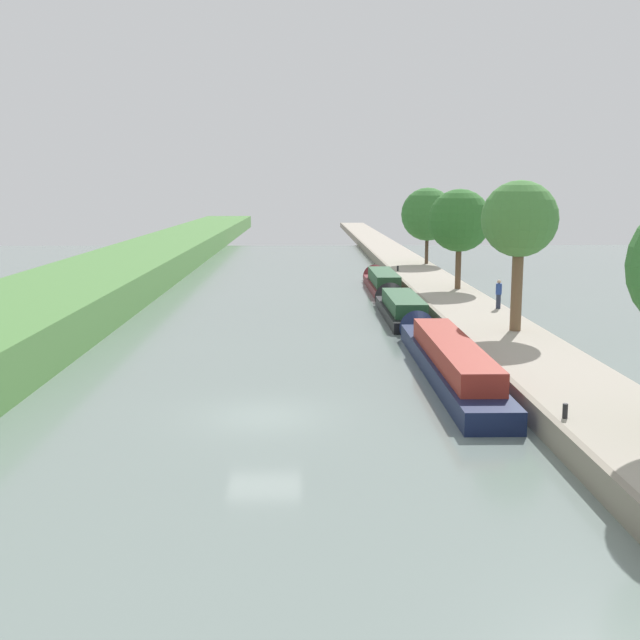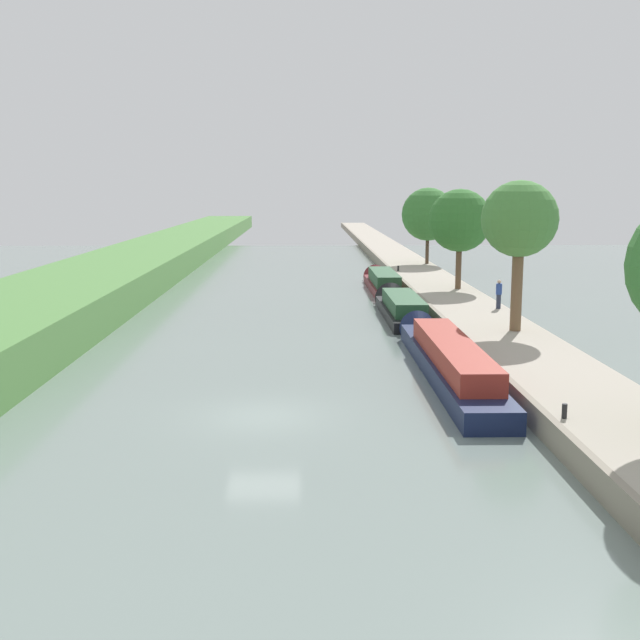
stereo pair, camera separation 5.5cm
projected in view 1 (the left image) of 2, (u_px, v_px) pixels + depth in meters
name	position (u px, v px, depth m)	size (l,w,h in m)	color
ground_plane	(264.00, 417.00, 26.65)	(160.00, 160.00, 0.00)	slate
right_towpath	(588.00, 403.00, 26.81)	(4.28, 260.00, 0.82)	#A89E8E
stone_quay	(522.00, 403.00, 26.76)	(0.25, 260.00, 0.87)	gray
narrowboat_navy	(447.00, 358.00, 32.73)	(1.96, 17.12, 2.17)	#141E42
narrowboat_black	(400.00, 307.00, 47.51)	(2.19, 11.91, 2.16)	black
narrowboat_maroon	(382.00, 281.00, 60.14)	(2.08, 12.52, 2.18)	maroon
tree_rightbank_midnear	(520.00, 220.00, 37.29)	(3.64, 3.64, 7.21)	brown
tree_rightbank_midfar	(460.00, 221.00, 53.12)	(4.23, 4.23, 6.77)	brown
tree_rightbank_far	(427.00, 214.00, 70.87)	(4.76, 4.76, 6.86)	#4C3828
person_walking	(499.00, 293.00, 44.93)	(0.34, 0.34, 1.66)	#282D42
mooring_bollard_near	(565.00, 411.00, 23.62)	(0.16, 0.16, 0.45)	black
mooring_bollard_far	(398.00, 268.00, 65.31)	(0.16, 0.16, 0.45)	black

